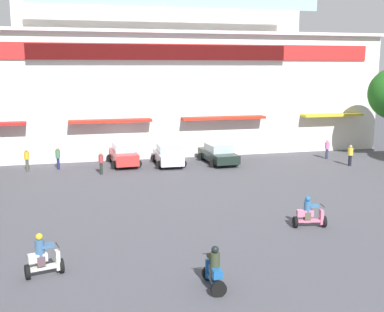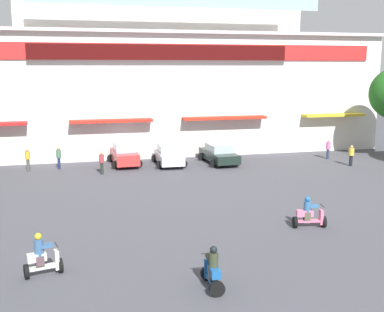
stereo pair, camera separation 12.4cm
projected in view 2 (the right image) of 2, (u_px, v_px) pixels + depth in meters
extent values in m
plane|color=#484951|center=(240.00, 225.00, 22.13)|extent=(128.00, 128.00, 0.00)
cube|color=silver|center=(158.00, 93.00, 42.68)|extent=(37.42, 10.95, 9.79)
cube|color=red|center=(169.00, 52.00, 36.75)|extent=(34.42, 0.12, 1.24)
cube|color=silver|center=(169.00, 31.00, 36.42)|extent=(37.42, 0.70, 0.24)
cube|color=red|center=(111.00, 121.00, 36.16)|extent=(6.26, 1.10, 0.20)
cube|color=red|center=(225.00, 118.00, 38.26)|extent=(6.87, 1.10, 0.20)
cube|color=gold|center=(333.00, 115.00, 40.52)|extent=(5.44, 1.10, 0.20)
cube|color=#B93330|center=(124.00, 156.00, 35.63)|extent=(1.86, 4.47, 0.79)
cube|color=#A0B4CE|center=(124.00, 147.00, 35.51)|extent=(1.53, 2.26, 0.57)
cylinder|color=black|center=(111.00, 158.00, 36.76)|extent=(0.61, 0.19, 0.60)
cylinder|color=black|center=(132.00, 157.00, 37.22)|extent=(0.61, 0.19, 0.60)
cylinder|color=black|center=(116.00, 165.00, 34.18)|extent=(0.61, 0.19, 0.60)
cylinder|color=black|center=(138.00, 164.00, 34.64)|extent=(0.61, 0.19, 0.60)
cube|color=silver|center=(169.00, 157.00, 35.56)|extent=(1.77, 4.18, 0.70)
cube|color=#96C2BC|center=(169.00, 148.00, 35.44)|extent=(1.49, 2.10, 0.57)
cylinder|color=black|center=(155.00, 158.00, 36.67)|extent=(0.60, 0.18, 0.60)
cylinder|color=black|center=(177.00, 157.00, 37.03)|extent=(0.60, 0.18, 0.60)
cylinder|color=black|center=(160.00, 165.00, 34.21)|extent=(0.60, 0.18, 0.60)
cylinder|color=black|center=(183.00, 164.00, 34.57)|extent=(0.60, 0.18, 0.60)
cube|color=black|center=(219.00, 156.00, 36.21)|extent=(2.06, 4.57, 0.65)
cube|color=#A4B5BA|center=(219.00, 148.00, 36.10)|extent=(1.68, 2.32, 0.55)
cylinder|color=black|center=(202.00, 157.00, 37.31)|extent=(0.61, 0.20, 0.60)
cylinder|color=black|center=(223.00, 155.00, 37.83)|extent=(0.61, 0.20, 0.60)
cylinder|color=black|center=(214.00, 163.00, 34.71)|extent=(0.61, 0.20, 0.60)
cylinder|color=black|center=(237.00, 162.00, 35.23)|extent=(0.61, 0.20, 0.60)
cylinder|color=black|center=(208.00, 273.00, 16.38)|extent=(0.52, 0.16, 0.52)
cylinder|color=black|center=(217.00, 289.00, 15.21)|extent=(0.52, 0.16, 0.52)
cube|color=#1B559A|center=(212.00, 279.00, 15.79)|extent=(0.31, 1.08, 0.10)
cube|color=#1B559A|center=(214.00, 272.00, 15.51)|extent=(0.32, 0.69, 0.28)
cube|color=#1B559A|center=(209.00, 268.00, 16.23)|extent=(0.32, 0.15, 0.67)
cylinder|color=black|center=(209.00, 253.00, 16.15)|extent=(0.52, 0.05, 0.04)
cube|color=#4C514D|center=(213.00, 274.00, 15.62)|extent=(0.33, 0.29, 0.36)
cylinder|color=#323926|center=(213.00, 261.00, 15.54)|extent=(0.33, 0.33, 0.55)
sphere|color=black|center=(214.00, 250.00, 15.47)|extent=(0.25, 0.25, 0.25)
cube|color=#323926|center=(211.00, 257.00, 15.79)|extent=(0.35, 0.45, 0.10)
cylinder|color=black|center=(60.00, 265.00, 17.02)|extent=(0.26, 0.54, 0.52)
cylinder|color=black|center=(26.00, 272.00, 16.50)|extent=(0.26, 0.54, 0.52)
cube|color=silver|center=(43.00, 267.00, 16.75)|extent=(1.06, 0.51, 0.10)
cube|color=silver|center=(37.00, 257.00, 16.58)|extent=(0.70, 0.44, 0.28)
cube|color=silver|center=(57.00, 259.00, 16.92)|extent=(0.21, 0.34, 0.70)
cylinder|color=black|center=(56.00, 245.00, 16.83)|extent=(0.16, 0.51, 0.04)
cube|color=#553F45|center=(40.00, 260.00, 16.65)|extent=(0.35, 0.38, 0.36)
cylinder|color=#375C88|center=(39.00, 247.00, 16.56)|extent=(0.39, 0.39, 0.58)
sphere|color=gold|center=(38.00, 236.00, 16.48)|extent=(0.25, 0.25, 0.25)
cube|color=#375C88|center=(46.00, 245.00, 16.67)|extent=(0.51, 0.43, 0.10)
cylinder|color=black|center=(324.00, 222.00, 21.81)|extent=(0.23, 0.54, 0.52)
cylinder|color=black|center=(295.00, 222.00, 21.73)|extent=(0.23, 0.54, 0.52)
cube|color=#DA6B90|center=(309.00, 221.00, 21.76)|extent=(1.21, 0.48, 0.10)
cube|color=#DA6B90|center=(305.00, 213.00, 21.68)|extent=(0.79, 0.43, 0.28)
cube|color=#DA6B90|center=(321.00, 217.00, 21.76)|extent=(0.19, 0.34, 0.67)
cylinder|color=black|center=(322.00, 206.00, 21.66)|extent=(0.13, 0.52, 0.04)
cube|color=#4F4D3B|center=(307.00, 216.00, 21.71)|extent=(0.33, 0.36, 0.36)
cylinder|color=#346291|center=(307.00, 207.00, 21.63)|extent=(0.37, 0.37, 0.49)
sphere|color=#2063A7|center=(308.00, 199.00, 21.56)|extent=(0.25, 0.25, 0.25)
cube|color=#346291|center=(314.00, 206.00, 21.64)|extent=(0.49, 0.41, 0.10)
cylinder|color=#222B26|center=(102.00, 168.00, 32.53)|extent=(0.29, 0.29, 0.80)
cylinder|color=#9C383C|center=(102.00, 159.00, 32.40)|extent=(0.47, 0.47, 0.55)
sphere|color=tan|center=(101.00, 153.00, 32.33)|extent=(0.22, 0.22, 0.22)
cylinder|color=black|center=(351.00, 161.00, 35.27)|extent=(0.28, 0.28, 0.79)
cylinder|color=gold|center=(351.00, 152.00, 35.15)|extent=(0.46, 0.46, 0.54)
sphere|color=tan|center=(352.00, 147.00, 35.08)|extent=(0.21, 0.21, 0.21)
cylinder|color=#42483E|center=(28.00, 165.00, 33.39)|extent=(0.28, 0.28, 0.89)
cylinder|color=gold|center=(27.00, 155.00, 33.26)|extent=(0.46, 0.46, 0.52)
sphere|color=tan|center=(27.00, 150.00, 33.19)|extent=(0.23, 0.23, 0.23)
cylinder|color=#1C244F|center=(59.00, 163.00, 34.16)|extent=(0.26, 0.26, 0.83)
cylinder|color=#447251|center=(59.00, 154.00, 34.03)|extent=(0.41, 0.41, 0.57)
sphere|color=tan|center=(58.00, 148.00, 33.96)|extent=(0.24, 0.24, 0.24)
cylinder|color=#2A334F|center=(328.00, 154.00, 37.95)|extent=(0.28, 0.28, 0.79)
cylinder|color=pink|center=(328.00, 146.00, 37.83)|extent=(0.46, 0.46, 0.54)
sphere|color=#D48F88|center=(329.00, 141.00, 37.76)|extent=(0.21, 0.21, 0.21)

